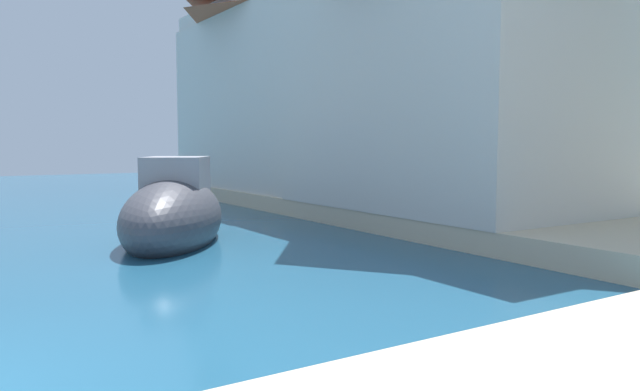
# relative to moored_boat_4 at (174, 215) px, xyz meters

# --- Properties ---
(quay_promenade) EXTENTS (44.00, 32.00, 0.50)m
(quay_promenade) POSITION_rel_moored_boat_4_xyz_m (-1.20, -7.71, -0.34)
(quay_promenade) COLOR beige
(quay_promenade) RESTS_ON ground
(moored_boat_4) EXTENTS (4.28, 5.26, 2.31)m
(moored_boat_4) POSITION_rel_moored_boat_4_xyz_m (0.00, 0.00, 0.00)
(moored_boat_4) COLOR #3F3F47
(moored_boat_4) RESTS_ON ground
(waterfront_building_main) EXTENTS (6.41, 8.88, 7.29)m
(waterfront_building_main) POSITION_rel_moored_boat_4_xyz_m (7.49, -1.15, 3.61)
(waterfront_building_main) COLOR beige
(waterfront_building_main) RESTS_ON quay_promenade
(waterfront_building_annex) EXTENTS (6.19, 10.47, 7.51)m
(waterfront_building_annex) POSITION_rel_moored_boat_4_xyz_m (7.49, 7.72, 3.72)
(waterfront_building_annex) COLOR beige
(waterfront_building_annex) RESTS_ON quay_promenade
(waterfront_building_far) EXTENTS (5.89, 8.87, 8.05)m
(waterfront_building_far) POSITION_rel_moored_boat_4_xyz_m (7.49, 8.47, 3.99)
(waterfront_building_far) COLOR beige
(waterfront_building_far) RESTS_ON quay_promenade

